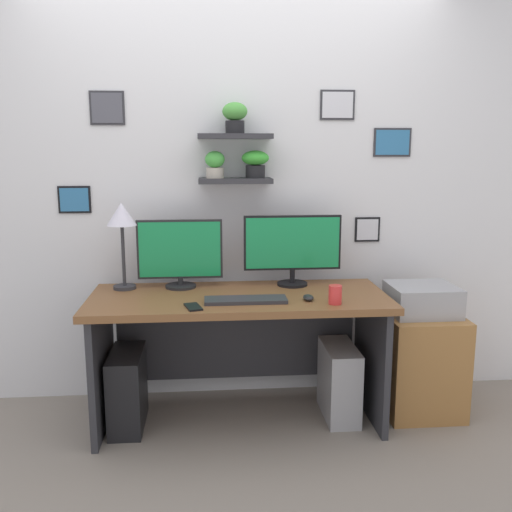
# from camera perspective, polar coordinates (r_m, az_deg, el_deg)

# --- Properties ---
(ground_plane) EXTENTS (8.00, 8.00, 0.00)m
(ground_plane) POSITION_cam_1_polar(r_m,az_deg,el_deg) (3.43, -1.66, -16.20)
(ground_plane) COLOR gray
(back_wall_assembly) EXTENTS (4.40, 0.24, 2.70)m
(back_wall_assembly) POSITION_cam_1_polar(r_m,az_deg,el_deg) (3.49, -2.18, 7.54)
(back_wall_assembly) COLOR silver
(back_wall_assembly) RESTS_ON ground
(desk) EXTENTS (1.66, 0.68, 0.75)m
(desk) POSITION_cam_1_polar(r_m,az_deg,el_deg) (3.27, -1.77, -7.27)
(desk) COLOR brown
(desk) RESTS_ON ground
(monitor_left) EXTENTS (0.50, 0.18, 0.40)m
(monitor_left) POSITION_cam_1_polar(r_m,az_deg,el_deg) (3.32, -7.69, 0.29)
(monitor_left) COLOR black
(monitor_left) RESTS_ON desk
(monitor_right) EXTENTS (0.58, 0.18, 0.42)m
(monitor_right) POSITION_cam_1_polar(r_m,az_deg,el_deg) (3.35, 3.70, 0.93)
(monitor_right) COLOR black
(monitor_right) RESTS_ON desk
(keyboard) EXTENTS (0.44, 0.14, 0.02)m
(keyboard) POSITION_cam_1_polar(r_m,az_deg,el_deg) (3.02, -1.05, -4.46)
(keyboard) COLOR #2D2D33
(keyboard) RESTS_ON desk
(computer_mouse) EXTENTS (0.06, 0.09, 0.03)m
(computer_mouse) POSITION_cam_1_polar(r_m,az_deg,el_deg) (3.06, 5.30, -4.20)
(computer_mouse) COLOR black
(computer_mouse) RESTS_ON desk
(desk_lamp) EXTENTS (0.17, 0.17, 0.50)m
(desk_lamp) POSITION_cam_1_polar(r_m,az_deg,el_deg) (3.32, -13.40, 3.42)
(desk_lamp) COLOR #2D2D33
(desk_lamp) RESTS_ON desk
(cell_phone) EXTENTS (0.10, 0.15, 0.01)m
(cell_phone) POSITION_cam_1_polar(r_m,az_deg,el_deg) (2.93, -6.36, -5.13)
(cell_phone) COLOR black
(cell_phone) RESTS_ON desk
(pen_cup) EXTENTS (0.07, 0.07, 0.10)m
(pen_cup) POSITION_cam_1_polar(r_m,az_deg,el_deg) (3.00, 8.00, -3.89)
(pen_cup) COLOR red
(pen_cup) RESTS_ON desk
(drawer_cabinet) EXTENTS (0.44, 0.50, 0.60)m
(drawer_cabinet) POSITION_cam_1_polar(r_m,az_deg,el_deg) (3.58, 16.10, -10.18)
(drawer_cabinet) COLOR #9E6B38
(drawer_cabinet) RESTS_ON ground
(printer) EXTENTS (0.38, 0.34, 0.17)m
(printer) POSITION_cam_1_polar(r_m,az_deg,el_deg) (3.46, 16.44, -4.23)
(printer) COLOR #9E9EA3
(printer) RESTS_ON drawer_cabinet
(computer_tower_left) EXTENTS (0.18, 0.40, 0.44)m
(computer_tower_left) POSITION_cam_1_polar(r_m,az_deg,el_deg) (3.35, -12.86, -13.01)
(computer_tower_left) COLOR black
(computer_tower_left) RESTS_ON ground
(computer_tower_right) EXTENTS (0.18, 0.40, 0.43)m
(computer_tower_right) POSITION_cam_1_polar(r_m,az_deg,el_deg) (3.42, 8.38, -12.39)
(computer_tower_right) COLOR #99999E
(computer_tower_right) RESTS_ON ground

